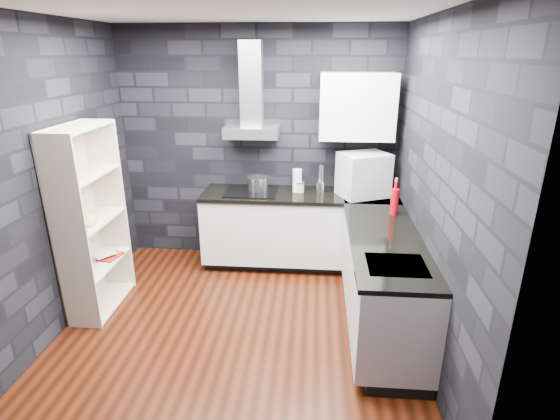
# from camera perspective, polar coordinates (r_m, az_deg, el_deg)

# --- Properties ---
(ground) EXTENTS (3.20, 3.20, 0.00)m
(ground) POSITION_cam_1_polar(r_m,az_deg,el_deg) (4.22, -5.44, -14.88)
(ground) COLOR #3C1509
(ceiling) EXTENTS (3.20, 3.20, 0.00)m
(ceiling) POSITION_cam_1_polar(r_m,az_deg,el_deg) (3.48, -7.03, 24.73)
(ceiling) COLOR white
(wall_back) EXTENTS (3.20, 0.05, 2.70)m
(wall_back) POSITION_cam_1_polar(r_m,az_deg,el_deg) (5.18, -2.81, 8.21)
(wall_back) COLOR black
(wall_back) RESTS_ON ground
(wall_front) EXTENTS (3.20, 0.05, 2.70)m
(wall_front) POSITION_cam_1_polar(r_m,az_deg,el_deg) (2.17, -14.10, -9.79)
(wall_front) COLOR black
(wall_front) RESTS_ON ground
(wall_left) EXTENTS (0.05, 3.20, 2.70)m
(wall_left) POSITION_cam_1_polar(r_m,az_deg,el_deg) (4.23, -28.32, 3.13)
(wall_left) COLOR black
(wall_left) RESTS_ON ground
(wall_right) EXTENTS (0.05, 3.20, 2.70)m
(wall_right) POSITION_cam_1_polar(r_m,az_deg,el_deg) (3.68, 19.57, 2.17)
(wall_right) COLOR black
(wall_right) RESTS_ON ground
(toekick_back) EXTENTS (2.18, 0.50, 0.10)m
(toekick_back) POSITION_cam_1_polar(r_m,az_deg,el_deg) (5.29, 2.43, -6.44)
(toekick_back) COLOR black
(toekick_back) RESTS_ON ground
(toekick_right) EXTENTS (0.50, 1.78, 0.10)m
(toekick_right) POSITION_cam_1_polar(r_m,az_deg,el_deg) (4.27, 13.37, -14.10)
(toekick_right) COLOR black
(toekick_right) RESTS_ON ground
(counter_back_cab) EXTENTS (2.20, 0.60, 0.76)m
(counter_back_cab) POSITION_cam_1_polar(r_m,az_deg,el_deg) (5.08, 2.48, -2.29)
(counter_back_cab) COLOR silver
(counter_back_cab) RESTS_ON ground
(counter_right_cab) EXTENTS (0.60, 1.80, 0.76)m
(counter_right_cab) POSITION_cam_1_polar(r_m,az_deg,el_deg) (4.04, 13.29, -9.04)
(counter_right_cab) COLOR silver
(counter_right_cab) RESTS_ON ground
(counter_back_top) EXTENTS (2.20, 0.62, 0.04)m
(counter_back_top) POSITION_cam_1_polar(r_m,az_deg,el_deg) (4.93, 2.55, 1.97)
(counter_back_top) COLOR black
(counter_back_top) RESTS_ON counter_back_cab
(counter_right_top) EXTENTS (0.62, 1.80, 0.04)m
(counter_right_top) POSITION_cam_1_polar(r_m,az_deg,el_deg) (3.87, 13.61, -3.84)
(counter_right_top) COLOR black
(counter_right_top) RESTS_ON counter_right_cab
(counter_corner_top) EXTENTS (0.62, 0.62, 0.04)m
(counter_corner_top) POSITION_cam_1_polar(r_m,az_deg,el_deg) (4.98, 11.79, 1.73)
(counter_corner_top) COLOR black
(counter_corner_top) RESTS_ON counter_right_cab
(hood_body) EXTENTS (0.60, 0.34, 0.12)m
(hood_body) POSITION_cam_1_polar(r_m,az_deg,el_deg) (4.95, -3.73, 10.14)
(hood_body) COLOR silver
(hood_body) RESTS_ON wall_back
(hood_chimney) EXTENTS (0.24, 0.20, 0.90)m
(hood_chimney) POSITION_cam_1_polar(r_m,az_deg,el_deg) (4.96, -3.75, 16.09)
(hood_chimney) COLOR silver
(hood_chimney) RESTS_ON hood_body
(upper_cabinet) EXTENTS (0.80, 0.35, 0.70)m
(upper_cabinet) POSITION_cam_1_polar(r_m,az_deg,el_deg) (4.87, 10.05, 13.16)
(upper_cabinet) COLOR silver
(upper_cabinet) RESTS_ON wall_back
(cooktop) EXTENTS (0.58, 0.50, 0.01)m
(cooktop) POSITION_cam_1_polar(r_m,az_deg,el_deg) (4.98, -3.78, 2.45)
(cooktop) COLOR black
(cooktop) RESTS_ON counter_back_top
(sink_rim) EXTENTS (0.44, 0.40, 0.01)m
(sink_rim) POSITION_cam_1_polar(r_m,az_deg,el_deg) (3.42, 14.98, -7.00)
(sink_rim) COLOR silver
(sink_rim) RESTS_ON counter_right_top
(pot) EXTENTS (0.25, 0.25, 0.14)m
(pot) POSITION_cam_1_polar(r_m,az_deg,el_deg) (5.01, -2.88, 3.45)
(pot) COLOR silver
(pot) RESTS_ON cooktop
(glass_vase) EXTENTS (0.12, 0.12, 0.26)m
(glass_vase) POSITION_cam_1_polar(r_m,az_deg,el_deg) (4.96, 2.26, 3.88)
(glass_vase) COLOR white
(glass_vase) RESTS_ON counter_back_top
(storage_jar) EXTENTS (0.11, 0.11, 0.11)m
(storage_jar) POSITION_cam_1_polar(r_m,az_deg,el_deg) (4.96, 2.67, 2.94)
(storage_jar) COLOR tan
(storage_jar) RESTS_ON counter_back_top
(utensil_crock) EXTENTS (0.12, 0.12, 0.12)m
(utensil_crock) POSITION_cam_1_polar(r_m,az_deg,el_deg) (4.96, 5.29, 2.97)
(utensil_crock) COLOR silver
(utensil_crock) RESTS_ON counter_back_top
(appliance_garage) EXTENTS (0.61, 0.56, 0.50)m
(appliance_garage) POSITION_cam_1_polar(r_m,az_deg,el_deg) (4.88, 10.83, 4.42)
(appliance_garage) COLOR #B9BDC2
(appliance_garage) RESTS_ON counter_back_top
(red_bottle) EXTENTS (0.09, 0.09, 0.26)m
(red_bottle) POSITION_cam_1_polar(r_m,az_deg,el_deg) (4.39, 14.72, 1.04)
(red_bottle) COLOR #B2010E
(red_bottle) RESTS_ON counter_right_top
(bookshelf) EXTENTS (0.37, 0.81, 1.80)m
(bookshelf) POSITION_cam_1_polar(r_m,az_deg,el_deg) (4.47, -23.45, -1.39)
(bookshelf) COLOR beige
(bookshelf) RESTS_ON ground
(fruit_bowl) EXTENTS (0.28, 0.28, 0.06)m
(fruit_bowl) POSITION_cam_1_polar(r_m,az_deg,el_deg) (4.38, -24.12, -1.42)
(fruit_bowl) COLOR white
(fruit_bowl) RESTS_ON bookshelf
(book_red) EXTENTS (0.18, 0.06, 0.24)m
(book_red) POSITION_cam_1_polar(r_m,az_deg,el_deg) (4.73, -22.23, -4.37)
(book_red) COLOR maroon
(book_red) RESTS_ON bookshelf
(book_second) EXTENTS (0.12, 0.10, 0.20)m
(book_second) POSITION_cam_1_polar(r_m,az_deg,el_deg) (4.73, -22.45, -4.12)
(book_second) COLOR #B2B2B2
(book_second) RESTS_ON bookshelf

